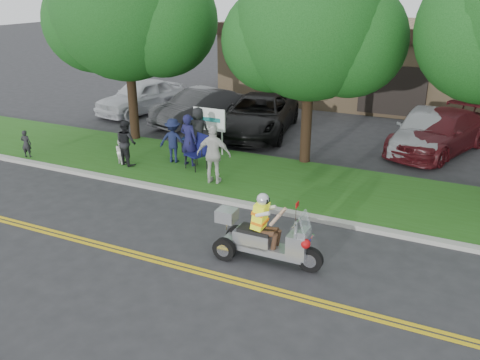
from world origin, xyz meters
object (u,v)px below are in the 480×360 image
at_px(parked_car_left, 198,107).
at_px(parked_car_far_right, 425,129).
at_px(lawn_chair_a, 199,149).
at_px(parked_car_far_left, 141,96).
at_px(spectator_adult_right, 214,154).
at_px(lawn_chair_b, 193,133).
at_px(spectator_adult_left, 189,140).
at_px(trike_scooter, 264,238).
at_px(parked_car_right, 439,132).
at_px(spectator_adult_mid, 126,142).
at_px(parked_car_mid, 258,115).

height_order(parked_car_left, parked_car_far_right, parked_car_far_right).
bearing_deg(lawn_chair_a, parked_car_far_left, 160.01).
bearing_deg(spectator_adult_right, lawn_chair_b, -59.39).
bearing_deg(spectator_adult_left, spectator_adult_right, 151.21).
bearing_deg(trike_scooter, parked_car_right, 74.44).
bearing_deg(spectator_adult_left, spectator_adult_mid, 29.70).
relative_size(trike_scooter, spectator_adult_mid, 1.63).
xyz_separation_m(spectator_adult_right, parked_car_far_left, (-7.63, 6.83, -0.22)).
height_order(spectator_adult_left, parked_car_mid, spectator_adult_left).
xyz_separation_m(spectator_adult_mid, parked_car_far_left, (-4.17, 6.60, -0.07)).
bearing_deg(spectator_adult_right, parked_car_left, -67.19).
relative_size(lawn_chair_b, parked_car_mid, 0.21).
bearing_deg(parked_car_far_right, spectator_adult_right, -125.33).
bearing_deg(spectator_adult_right, spectator_adult_mid, -14.52).
xyz_separation_m(lawn_chair_a, spectator_adult_right, (1.08, -0.96, 0.27)).
relative_size(trike_scooter, parked_car_far_right, 0.53).
bearing_deg(spectator_adult_left, lawn_chair_a, 172.58).
relative_size(spectator_adult_right, parked_car_far_left, 0.39).
height_order(spectator_adult_left, parked_car_far_left, spectator_adult_left).
bearing_deg(spectator_adult_mid, parked_car_far_right, -124.95).
height_order(lawn_chair_b, parked_car_far_right, parked_car_far_right).
relative_size(spectator_adult_mid, parked_car_far_right, 0.33).
bearing_deg(lawn_chair_b, parked_car_left, 117.27).
bearing_deg(lawn_chair_a, spectator_adult_right, -19.79).
bearing_deg(spectator_adult_mid, spectator_adult_right, -164.41).
relative_size(trike_scooter, parked_car_far_left, 0.53).
distance_m(trike_scooter, parked_car_far_left, 14.97).
height_order(parked_car_far_left, parked_car_right, parked_car_far_left).
bearing_deg(spectator_adult_right, parked_car_mid, -89.97).
xyz_separation_m(lawn_chair_b, parked_car_far_left, (-5.45, 4.34, 0.03)).
height_order(trike_scooter, lawn_chair_b, trike_scooter).
bearing_deg(spectator_adult_mid, lawn_chair_b, -100.03).
xyz_separation_m(lawn_chair_b, parked_car_mid, (1.05, 3.48, 0.01)).
xyz_separation_m(parked_car_left, parked_car_right, (10.00, 0.32, -0.01)).
xyz_separation_m(trike_scooter, spectator_adult_right, (-3.15, 3.54, 0.44)).
bearing_deg(spectator_adult_mid, parked_car_right, -126.45).
bearing_deg(lawn_chair_b, spectator_adult_mid, -119.57).
bearing_deg(spectator_adult_right, parked_car_right, -142.53).
relative_size(trike_scooter, parked_car_right, 0.49).
bearing_deg(parked_car_far_right, lawn_chair_b, -147.71).
height_order(lawn_chair_a, parked_car_mid, parked_car_mid).
bearing_deg(lawn_chair_a, parked_car_far_right, 62.84).
height_order(trike_scooter, parked_car_far_right, trike_scooter).
relative_size(parked_car_left, parked_car_far_right, 0.98).
distance_m(lawn_chair_b, spectator_adult_right, 3.32).
xyz_separation_m(spectator_adult_mid, parked_car_left, (-0.67, 6.01, -0.12)).
distance_m(lawn_chair_b, spectator_adult_left, 1.58).
xyz_separation_m(trike_scooter, lawn_chair_b, (-5.34, 6.03, 0.20)).
bearing_deg(lawn_chair_b, parked_car_far_right, 28.20).
height_order(lawn_chair_a, parked_car_left, parked_car_left).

